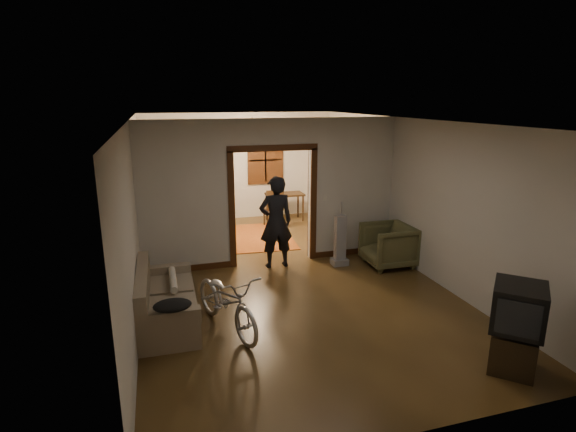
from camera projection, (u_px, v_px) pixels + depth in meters
name	position (u px, v px, depth m)	size (l,w,h in m)	color
floor	(283.00, 275.00, 8.28)	(5.00, 8.50, 0.01)	#3B2813
ceiling	(283.00, 120.00, 7.56)	(5.00, 8.50, 0.01)	white
wall_back	(239.00, 167.00, 11.86)	(5.00, 0.02, 2.80)	beige
wall_left	(134.00, 211.00, 7.23)	(0.02, 8.50, 2.80)	beige
wall_right	(408.00, 193.00, 8.60)	(0.02, 8.50, 2.80)	beige
partition_wall	(273.00, 193.00, 8.61)	(5.00, 0.14, 2.80)	beige
door_casing	(273.00, 208.00, 8.69)	(1.74, 0.20, 2.32)	#3B1E0D
far_window	(265.00, 160.00, 11.97)	(0.98, 0.06, 1.28)	black
chandelier	(252.00, 135.00, 9.99)	(0.24, 0.24, 0.24)	#FFE0A5
light_switch	(325.00, 198.00, 8.87)	(0.08, 0.01, 0.12)	silver
sofa	(167.00, 296.00, 6.44)	(0.80, 1.78, 0.82)	#6C6048
rolled_paper	(173.00, 279.00, 6.72)	(0.10, 0.10, 0.84)	beige
jacket	(172.00, 305.00, 5.54)	(0.47, 0.35, 0.14)	black
bicycle	(227.00, 301.00, 6.23)	(0.58, 1.66, 0.87)	silver
armchair	(388.00, 245.00, 8.65)	(0.87, 0.90, 0.82)	brown
tv_stand	(513.00, 351.00, 5.35)	(0.54, 0.49, 0.49)	black
crt_tv	(519.00, 307.00, 5.20)	(0.63, 0.56, 0.54)	black
vacuum	(340.00, 240.00, 8.66)	(0.31, 0.25, 1.00)	gray
person	(276.00, 222.00, 8.48)	(0.65, 0.42, 1.77)	black
oriental_rug	(255.00, 237.00, 10.50)	(1.68, 2.20, 0.02)	maroon
locker	(195.00, 189.00, 11.34)	(0.94, 0.52, 1.87)	#203621
globe	(193.00, 149.00, 11.09)	(0.30, 0.30, 0.30)	#1E5972
desk	(285.00, 207.00, 11.84)	(0.97, 0.54, 0.72)	#301F10
desk_chair	(273.00, 208.00, 11.23)	(0.44, 0.44, 0.98)	#301F10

